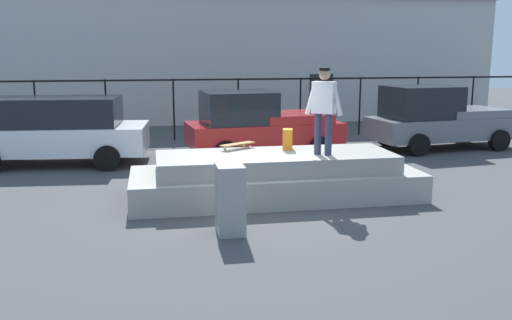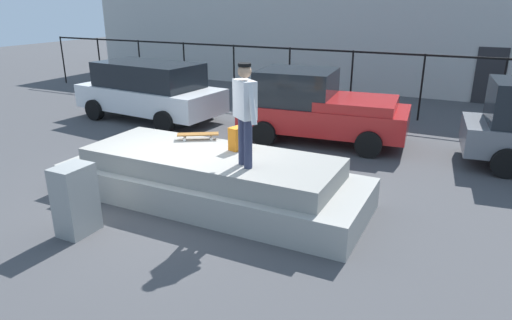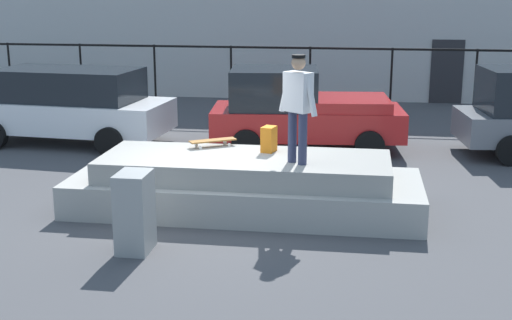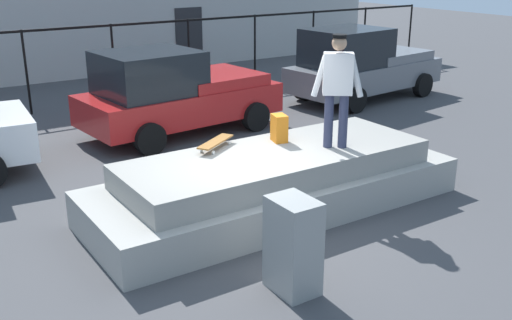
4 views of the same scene
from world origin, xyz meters
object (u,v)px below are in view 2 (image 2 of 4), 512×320
at_px(utility_box, 75,200).
at_px(skateboard, 198,134).
at_px(car_white_hatchback_near, 150,90).
at_px(skateboarder, 245,108).
at_px(backpack, 237,139).
at_px(car_red_pickup_mid, 318,107).

bearing_deg(utility_box, skateboard, 78.71).
xyz_separation_m(car_white_hatchback_near, utility_box, (3.69, -6.45, -0.36)).
height_order(skateboarder, backpack, skateboarder).
bearing_deg(backpack, car_red_pickup_mid, 11.93).
xyz_separation_m(backpack, car_white_hatchback_near, (-5.25, 3.97, -0.19)).
distance_m(car_red_pickup_mid, utility_box, 6.82).
height_order(car_white_hatchback_near, car_red_pickup_mid, car_red_pickup_mid).
relative_size(skateboarder, car_white_hatchback_near, 0.36).
distance_m(skateboard, car_red_pickup_mid, 4.06).
xyz_separation_m(backpack, car_red_pickup_mid, (0.17, 4.11, -0.22)).
distance_m(car_white_hatchback_near, utility_box, 7.44).
relative_size(skateboard, car_red_pickup_mid, 0.18).
height_order(backpack, utility_box, backpack).
relative_size(backpack, car_white_hatchback_near, 0.09).
xyz_separation_m(backpack, utility_box, (-1.57, -2.48, -0.56)).
distance_m(skateboard, utility_box, 2.80).
bearing_deg(car_red_pickup_mid, skateboard, -107.06).
distance_m(skateboard, backpack, 1.05).
xyz_separation_m(skateboard, utility_box, (-0.54, -2.71, -0.44)).
distance_m(skateboarder, backpack, 1.18).
bearing_deg(car_white_hatchback_near, backpack, -37.08).
bearing_deg(skateboard, car_red_pickup_mid, 72.94).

